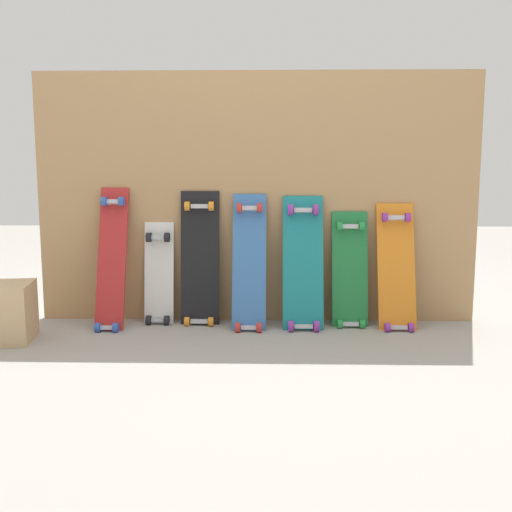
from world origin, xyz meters
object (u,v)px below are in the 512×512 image
at_px(skateboard_black, 200,264).
at_px(skateboard_green, 350,275).
at_px(skateboard_teal, 303,268).
at_px(skateboard_red, 111,264).
at_px(skateboard_orange, 396,272).
at_px(skateboard_blue, 249,268).
at_px(wooden_crate, 2,312).
at_px(skateboard_white, 159,279).

relative_size(skateboard_black, skateboard_green, 1.16).
height_order(skateboard_teal, skateboard_green, skateboard_teal).
bearing_deg(skateboard_red, skateboard_orange, 0.84).
relative_size(skateboard_black, skateboard_blue, 1.02).
xyz_separation_m(skateboard_blue, wooden_crate, (-1.30, -0.32, -0.19)).
height_order(skateboard_blue, skateboard_teal, skateboard_blue).
bearing_deg(skateboard_blue, skateboard_white, 171.67).
relative_size(skateboard_white, skateboard_black, 0.78).
relative_size(skateboard_blue, skateboard_orange, 1.07).
relative_size(skateboard_black, skateboard_teal, 1.03).
bearing_deg(wooden_crate, skateboard_orange, 9.03).
xyz_separation_m(skateboard_orange, wooden_crate, (-2.14, -0.34, -0.16)).
height_order(skateboard_orange, wooden_crate, skateboard_orange).
relative_size(skateboard_red, skateboard_white, 1.31).
height_order(skateboard_black, skateboard_blue, skateboard_black).
relative_size(skateboard_teal, skateboard_orange, 1.05).
relative_size(skateboard_teal, skateboard_green, 1.12).
xyz_separation_m(skateboard_green, skateboard_orange, (0.26, -0.04, 0.02)).
height_order(skateboard_white, skateboard_black, skateboard_black).
height_order(skateboard_black, skateboard_teal, skateboard_black).
xyz_separation_m(skateboard_white, skateboard_green, (1.12, -0.03, 0.03)).
relative_size(skateboard_red, skateboard_blue, 1.04).
xyz_separation_m(skateboard_red, skateboard_green, (1.37, 0.06, -0.07)).
distance_m(skateboard_white, skateboard_teal, 0.85).
bearing_deg(skateboard_green, wooden_crate, -168.66).
bearing_deg(skateboard_orange, skateboard_white, 177.39).
bearing_deg(skateboard_green, skateboard_teal, -171.24).
bearing_deg(skateboard_orange, skateboard_blue, -178.94).
relative_size(skateboard_green, wooden_crate, 2.39).
distance_m(skateboard_red, skateboard_white, 0.29).
distance_m(skateboard_green, wooden_crate, 1.92).
bearing_deg(skateboard_white, skateboard_orange, -2.61).
height_order(skateboard_red, skateboard_green, skateboard_red).
relative_size(skateboard_red, skateboard_teal, 1.06).
height_order(skateboard_teal, wooden_crate, skateboard_teal).
height_order(skateboard_green, wooden_crate, skateboard_green).
distance_m(skateboard_black, skateboard_blue, 0.30).
height_order(skateboard_white, skateboard_orange, skateboard_orange).
relative_size(skateboard_red, skateboard_black, 1.03).
height_order(skateboard_red, skateboard_black, skateboard_red).
bearing_deg(skateboard_orange, skateboard_teal, -179.42).
bearing_deg(skateboard_green, skateboard_orange, -8.07).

